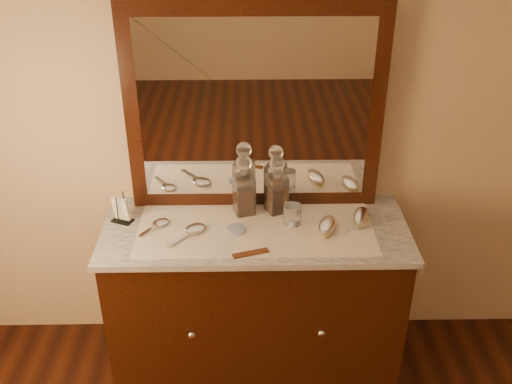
% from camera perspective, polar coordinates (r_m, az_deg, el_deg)
% --- Properties ---
extents(dresser_cabinet, '(1.40, 0.55, 0.82)m').
position_cam_1_polar(dresser_cabinet, '(3.04, -0.03, -10.43)').
color(dresser_cabinet, black).
rests_on(dresser_cabinet, floor).
extents(dresser_plinth, '(1.46, 0.59, 0.08)m').
position_cam_1_polar(dresser_plinth, '(3.29, -0.03, -15.37)').
color(dresser_plinth, black).
rests_on(dresser_plinth, floor).
extents(knob_left, '(0.04, 0.04, 0.04)m').
position_cam_1_polar(knob_left, '(2.81, -6.23, -13.54)').
color(knob_left, silver).
rests_on(knob_left, dresser_cabinet).
extents(knob_right, '(0.04, 0.04, 0.04)m').
position_cam_1_polar(knob_right, '(2.82, 6.35, -13.38)').
color(knob_right, silver).
rests_on(knob_right, dresser_cabinet).
extents(marble_top, '(1.44, 0.59, 0.03)m').
position_cam_1_polar(marble_top, '(2.79, -0.04, -3.72)').
color(marble_top, white).
rests_on(marble_top, dresser_cabinet).
extents(mirror_frame, '(1.20, 0.08, 1.00)m').
position_cam_1_polar(mirror_frame, '(2.77, -0.13, 8.06)').
color(mirror_frame, black).
rests_on(mirror_frame, marble_top).
extents(mirror_glass, '(1.06, 0.01, 0.86)m').
position_cam_1_polar(mirror_glass, '(2.73, -0.12, 7.80)').
color(mirror_glass, white).
rests_on(mirror_glass, marble_top).
extents(lace_runner, '(1.10, 0.45, 0.00)m').
position_cam_1_polar(lace_runner, '(2.76, -0.03, -3.66)').
color(lace_runner, silver).
rests_on(lace_runner, marble_top).
extents(pin_dish, '(0.11, 0.11, 0.02)m').
position_cam_1_polar(pin_dish, '(2.74, -1.92, -3.64)').
color(pin_dish, white).
rests_on(pin_dish, lace_runner).
extents(comb, '(0.16, 0.08, 0.01)m').
position_cam_1_polar(comb, '(2.59, -0.54, -5.93)').
color(comb, brown).
rests_on(comb, lace_runner).
extents(napkin_rack, '(0.11, 0.09, 0.15)m').
position_cam_1_polar(napkin_rack, '(2.87, -12.88, -1.76)').
color(napkin_rack, black).
rests_on(napkin_rack, marble_top).
extents(decanter_left, '(0.11, 0.11, 0.31)m').
position_cam_1_polar(decanter_left, '(2.83, -1.16, 0.08)').
color(decanter_left, brown).
rests_on(decanter_left, lace_runner).
extents(decanter_right, '(0.12, 0.12, 0.30)m').
position_cam_1_polar(decanter_right, '(2.84, 2.00, 0.16)').
color(decanter_right, brown).
rests_on(decanter_right, lace_runner).
extents(brush_near, '(0.11, 0.18, 0.04)m').
position_cam_1_polar(brush_near, '(2.76, 6.86, -3.31)').
color(brush_near, tan).
rests_on(brush_near, lace_runner).
extents(brush_far, '(0.11, 0.18, 0.04)m').
position_cam_1_polar(brush_far, '(2.85, 10.12, -2.42)').
color(brush_far, tan).
rests_on(brush_far, lace_runner).
extents(hand_mirror_outer, '(0.15, 0.18, 0.02)m').
position_cam_1_polar(hand_mirror_outer, '(2.82, -9.44, -3.11)').
color(hand_mirror_outer, silver).
rests_on(hand_mirror_outer, lace_runner).
extents(hand_mirror_inner, '(0.19, 0.21, 0.02)m').
position_cam_1_polar(hand_mirror_inner, '(2.75, -6.19, -3.75)').
color(hand_mirror_inner, silver).
rests_on(hand_mirror_inner, lace_runner).
extents(tumblers, '(0.09, 0.09, 0.10)m').
position_cam_1_polar(tumblers, '(2.78, 3.55, -2.18)').
color(tumblers, white).
rests_on(tumblers, lace_runner).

